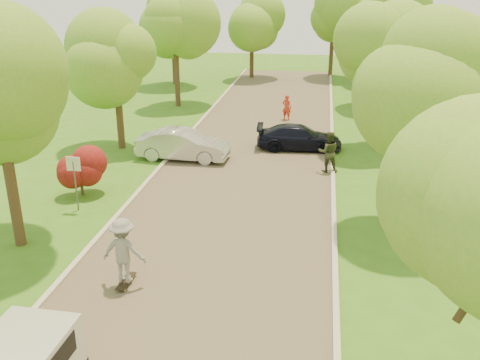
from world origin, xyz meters
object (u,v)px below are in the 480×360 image
Objects in this scene: dark_sedan at (299,137)px; person_striped at (287,107)px; skateboarder at (123,251)px; silver_sedan at (183,145)px; longboard at (126,281)px; person_olive at (328,152)px; street_sign at (74,172)px.

person_striped is (-1.09, 6.07, 0.16)m from dark_sedan.
person_striped is (3.27, 20.17, -0.33)m from skateboarder.
silver_sedan is 2.28× the size of skateboarder.
dark_sedan is at bearing 115.34° from person_striped.
silver_sedan is 2.85× the size of person_striped.
longboard is 12.33m from person_olive.
skateboarder is (3.73, -4.89, -0.44)m from street_sign.
silver_sedan is at bearing -82.36° from skateboarder.
skateboarder reaches higher than person_olive.
person_olive is (7.10, -0.73, 0.21)m from silver_sedan.
person_striped reaches higher than silver_sedan.
longboard is at bearing 158.83° from dark_sedan.
silver_sedan is 6.16m from dark_sedan.
skateboarder is 12.30m from person_olive.
person_olive reaches higher than person_striped.
skateboarder reaches higher than person_striped.
longboard is at bearing 56.14° from person_olive.
dark_sedan is 6.17m from person_striped.
silver_sedan is 4.42× the size of longboard.
street_sign is 11.29m from person_olive.
street_sign is 0.49× the size of dark_sedan.
silver_sedan is 7.14m from person_olive.
longboard is (1.23, -11.54, -0.64)m from silver_sedan.
longboard is (3.73, -4.89, -1.45)m from street_sign.
dark_sedan is 14.76m from skateboarder.
street_sign reaches higher than dark_sedan.
street_sign is 12.29m from dark_sedan.
longboard is at bearing -52.66° from street_sign.
street_sign reaches higher than silver_sedan.
person_olive reaches higher than silver_sedan.
person_olive reaches higher than dark_sedan.
silver_sedan is 11.61m from skateboarder.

